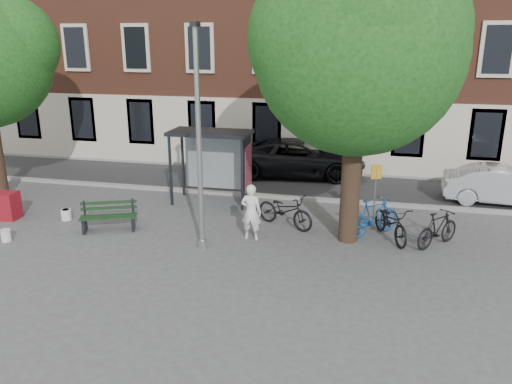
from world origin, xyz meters
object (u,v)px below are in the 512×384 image
at_px(bench, 109,218).
at_px(red_stand, 4,206).
at_px(bike_b, 373,217).
at_px(car_silver, 504,186).
at_px(bike_c, 391,222).
at_px(bike_a, 285,210).
at_px(bus_shelter, 222,151).
at_px(painter, 251,212).
at_px(bike_d, 438,229).
at_px(lamppost, 199,152).
at_px(notice_sign, 376,181).
at_px(car_dark, 299,158).

relative_size(bench, red_stand, 1.97).
xyz_separation_m(bike_b, car_silver, (4.52, 4.10, 0.09)).
relative_size(bike_b, bike_c, 0.94).
bearing_deg(bike_b, bike_a, 45.35).
bearing_deg(bus_shelter, bike_c, -21.19).
relative_size(painter, bike_d, 0.96).
xyz_separation_m(bike_b, bike_d, (1.79, -0.45, -0.06)).
bearing_deg(lamppost, bike_c, 19.51).
relative_size(bike_c, car_silver, 0.50).
bearing_deg(bike_c, bike_b, 132.33).
relative_size(bike_a, bike_d, 1.18).
relative_size(bench, bike_d, 1.01).
bearing_deg(bike_d, bike_a, 35.39).
height_order(bike_b, bike_c, bike_b).
height_order(red_stand, notice_sign, notice_sign).
height_order(bike_b, bike_d, bike_b).
xyz_separation_m(bus_shelter, bench, (-2.65, -3.44, -1.52)).
bearing_deg(notice_sign, car_silver, 13.10).
relative_size(bike_c, red_stand, 2.29).
relative_size(bus_shelter, car_dark, 0.50).
distance_m(painter, bike_d, 5.35).
xyz_separation_m(bike_d, notice_sign, (-1.78, 1.30, 0.93)).
bearing_deg(bike_c, car_dark, 95.45).
distance_m(bus_shelter, bike_a, 3.52).
height_order(bench, car_silver, car_silver).
bearing_deg(notice_sign, bench, 173.23).
height_order(painter, car_dark, painter).
relative_size(painter, bench, 0.95).
height_order(painter, bike_a, painter).
bearing_deg(bike_b, red_stand, 53.55).
distance_m(painter, car_silver, 9.58).
distance_m(bus_shelter, painter, 3.79).
bearing_deg(notice_sign, red_stand, 167.39).
height_order(bike_a, car_silver, car_silver).
height_order(car_silver, notice_sign, notice_sign).
distance_m(lamppost, red_stand, 7.55).
xyz_separation_m(car_silver, red_stand, (-16.36, -5.33, -0.23)).
height_order(bike_c, car_dark, car_dark).
distance_m(bike_b, red_stand, 11.90).
bearing_deg(bike_c, car_silver, 23.11).
bearing_deg(car_silver, lamppost, 127.83).
bearing_deg(notice_sign, bike_d, -58.74).
bearing_deg(car_dark, painter, 171.95).
bearing_deg(bus_shelter, lamppost, -81.57).
height_order(bike_c, car_silver, car_silver).
xyz_separation_m(car_dark, red_stand, (-8.65, -7.57, -0.34)).
bearing_deg(bike_d, bus_shelter, 23.16).
relative_size(bike_a, car_silver, 0.50).
distance_m(bike_a, car_dark, 6.25).
xyz_separation_m(bench, bike_a, (5.26, 1.52, 0.14)).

